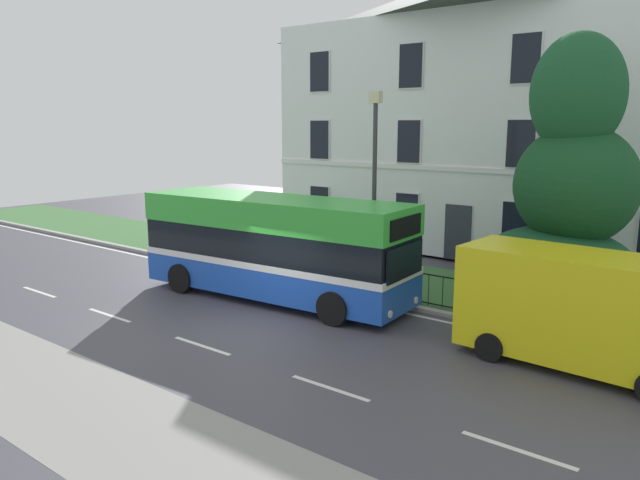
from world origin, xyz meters
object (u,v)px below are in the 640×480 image
(georgian_townhouse, at_px, (506,106))
(street_lamp_post, at_px, (374,178))
(single_decker_bus, at_px, (275,246))
(white_panel_van, at_px, (571,309))
(evergreen_tree, at_px, (565,213))

(georgian_townhouse, xyz_separation_m, street_lamp_post, (-0.16, -10.05, -2.46))
(single_decker_bus, height_order, street_lamp_post, street_lamp_post)
(white_panel_van, xyz_separation_m, street_lamp_post, (-6.80, 2.24, 2.42))
(single_decker_bus, bearing_deg, georgian_townhouse, 75.47)
(evergreen_tree, xyz_separation_m, white_panel_van, (1.62, -4.64, -1.50))
(georgian_townhouse, distance_m, evergreen_tree, 9.76)
(evergreen_tree, bearing_deg, white_panel_van, -70.77)
(evergreen_tree, xyz_separation_m, street_lamp_post, (-5.18, -2.40, 0.92))
(white_panel_van, bearing_deg, single_decker_bus, -176.50)
(georgian_townhouse, height_order, street_lamp_post, georgian_townhouse)
(street_lamp_post, bearing_deg, white_panel_van, -18.24)
(georgian_townhouse, bearing_deg, single_decker_bus, -100.50)
(georgian_townhouse, distance_m, white_panel_van, 14.80)
(white_panel_van, bearing_deg, street_lamp_post, 164.58)
(georgian_townhouse, bearing_deg, white_panel_van, -61.64)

